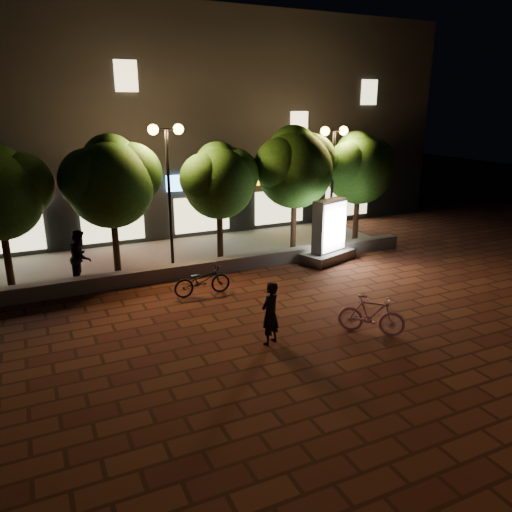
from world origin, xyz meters
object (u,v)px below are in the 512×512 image
tree_far_right (359,166)px  ad_kiosk (329,236)px  street_lamp_left (167,160)px  rider (270,313)px  street_lamp_right (333,156)px  scooter_parked (202,280)px  pedestrian (81,257)px  tree_left (111,179)px  tree_right (295,165)px  tree_mid (219,178)px  scooter_pink (371,315)px

tree_far_right → ad_kiosk: (-2.74, -1.96, -2.39)m
street_lamp_left → rider: 7.74m
tree_far_right → street_lamp_right: size_ratio=0.96×
scooter_parked → pedestrian: bearing=54.1°
tree_left → street_lamp_left: (1.95, -0.26, 0.58)m
ad_kiosk → scooter_parked: (-5.71, -1.38, -0.49)m
tree_right → pedestrian: bearing=-174.6°
tree_right → street_lamp_left: bearing=-177.2°
tree_mid → scooter_pink: 8.45m
street_lamp_left → tree_mid: bearing=7.3°
pedestrian → scooter_pink: bearing=-121.8°
tree_right → ad_kiosk: (0.45, -1.96, -2.58)m
scooter_parked → scooter_pink: bearing=-144.5°
tree_mid → scooter_parked: (-1.95, -3.35, -2.72)m
tree_left → scooter_parked: size_ratio=2.61×
tree_far_right → tree_right: bearing=180.0°
rider → ad_kiosk: bearing=-162.1°
tree_far_right → street_lamp_right: bearing=-170.4°
tree_right → street_lamp_right: (1.64, -0.26, 0.33)m
tree_right → rider: tree_right is taller
street_lamp_left → scooter_parked: bearing=-88.1°
tree_far_right → pedestrian: tree_far_right is taller
scooter_pink → pedestrian: (-6.56, 7.11, 0.48)m
ad_kiosk → scooter_pink: (-2.54, -5.96, -0.45)m
tree_right → scooter_pink: bearing=-104.8°
street_lamp_left → scooter_pink: street_lamp_left is taller
tree_left → tree_far_right: bearing=-0.0°
tree_right → rider: (-4.80, -7.29, -2.73)m
tree_mid → street_lamp_left: street_lamp_left is taller
tree_far_right → ad_kiosk: 4.13m
tree_right → street_lamp_left: 5.38m
street_lamp_left → tree_left: bearing=172.3°
pedestrian → scooter_parked: bearing=-111.2°
street_lamp_right → scooter_pink: bearing=-116.0°
street_lamp_right → pedestrian: size_ratio=2.66×
tree_right → scooter_parked: size_ratio=2.71×
rider → scooter_parked: rider is taller
tree_left → ad_kiosk: size_ratio=1.96×
tree_mid → ad_kiosk: 4.79m
ad_kiosk → pedestrian: (-9.10, 1.15, 0.03)m
street_lamp_right → tree_right: bearing=170.9°
tree_far_right → scooter_parked: (-8.45, -3.35, -2.88)m
street_lamp_left → ad_kiosk: street_lamp_left is taller
tree_left → street_lamp_left: bearing=-7.7°
tree_right → tree_left: bearing=-180.0°
tree_far_right → ad_kiosk: size_ratio=1.91×
street_lamp_right → rider: 10.01m
ad_kiosk → scooter_parked: 5.89m
tree_far_right → rider: tree_far_right is taller
tree_left → tree_mid: 4.00m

